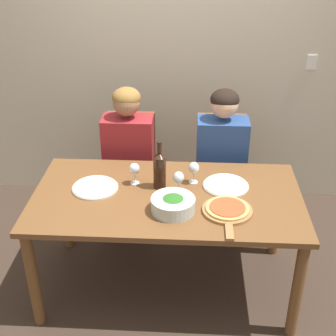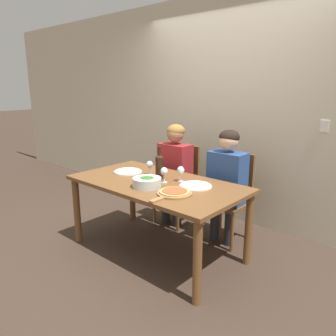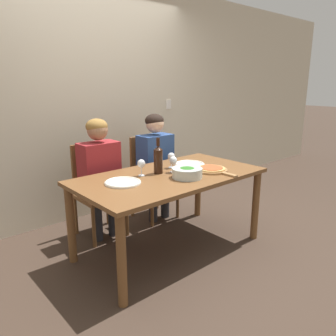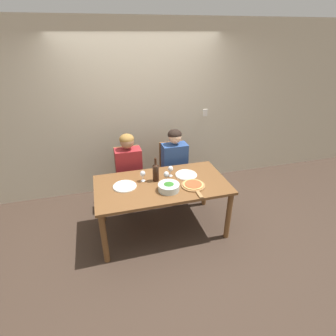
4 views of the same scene
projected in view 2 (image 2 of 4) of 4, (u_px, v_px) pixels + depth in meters
The scene contains 15 objects.
ground_plane at pixel (157, 251), 3.34m from camera, with size 40.00×40.00×0.00m, color #3D2D23.
back_wall at pixel (230, 110), 3.95m from camera, with size 10.00×0.06×2.70m.
dining_table at pixel (157, 191), 3.18m from camera, with size 1.71×0.91×0.74m.
chair_left at pixel (180, 182), 3.99m from camera, with size 0.42×0.42×0.94m.
chair_right at pixel (231, 195), 3.53m from camera, with size 0.42×0.42×0.94m.
person_woman at pixel (174, 165), 3.85m from camera, with size 0.47×0.51×1.21m.
person_man at pixel (226, 176), 3.39m from camera, with size 0.47×0.51×1.21m.
wine_bottle at pixel (159, 166), 3.23m from camera, with size 0.08×0.08×0.33m.
broccoli_bowl at pixel (147, 182), 2.99m from camera, with size 0.27×0.27×0.10m.
dinner_plate_left at pixel (128, 172), 3.50m from camera, with size 0.30×0.30×0.02m.
dinner_plate_right at pixel (196, 186), 3.01m from camera, with size 0.30×0.30×0.02m.
pizza_on_board at pixel (174, 193), 2.79m from camera, with size 0.30×0.44×0.04m.
wine_glass_left at pixel (150, 165), 3.37m from camera, with size 0.07×0.07×0.15m.
wine_glass_right at pixel (181, 171), 3.15m from camera, with size 0.07×0.07×0.15m.
wine_glass_centre at pixel (164, 172), 3.11m from camera, with size 0.07×0.07×0.15m.
Camera 2 is at (2.09, -2.19, 1.65)m, focal length 35.00 mm.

